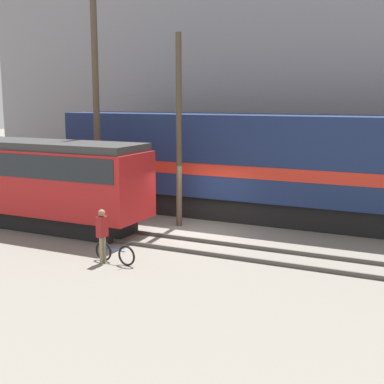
% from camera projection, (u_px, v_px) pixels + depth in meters
% --- Properties ---
extents(ground_plane, '(120.00, 120.00, 0.00)m').
position_uv_depth(ground_plane, '(197.00, 233.00, 21.06)').
color(ground_plane, slate).
extents(track_near, '(60.00, 1.50, 0.14)m').
position_uv_depth(track_near, '(174.00, 243.00, 19.33)').
color(track_near, '#47423D').
rests_on(track_near, ground).
extents(track_far, '(60.00, 1.50, 0.14)m').
position_uv_depth(track_far, '(230.00, 214.00, 24.07)').
color(track_far, '#47423D').
rests_on(track_far, ground).
extents(building_backdrop, '(34.82, 6.00, 13.83)m').
position_uv_depth(building_backdrop, '(280.00, 66.00, 29.00)').
color(building_backdrop, gray).
rests_on(building_backdrop, ground).
extents(freight_locomotive, '(20.13, 3.04, 5.14)m').
position_uv_depth(freight_locomotive, '(280.00, 166.00, 22.68)').
color(freight_locomotive, black).
rests_on(freight_locomotive, ground).
extents(streetcar, '(11.35, 2.54, 3.54)m').
position_uv_depth(streetcar, '(22.00, 177.00, 22.10)').
color(streetcar, black).
rests_on(streetcar, ground).
extents(bicycle, '(1.62, 0.44, 0.72)m').
position_uv_depth(bicycle, '(115.00, 253.00, 17.13)').
color(bicycle, black).
rests_on(bicycle, ground).
extents(person, '(0.26, 0.38, 1.76)m').
position_uv_depth(person, '(102.00, 230.00, 17.07)').
color(person, '#8C7A5B').
rests_on(person, ground).
extents(utility_pole_left, '(0.28, 0.28, 9.52)m').
position_uv_depth(utility_pole_left, '(96.00, 109.00, 23.16)').
color(utility_pole_left, '#4C3D2D').
rests_on(utility_pole_left, ground).
extents(utility_pole_center, '(0.24, 0.24, 7.78)m').
position_uv_depth(utility_pole_center, '(179.00, 132.00, 21.56)').
color(utility_pole_center, '#4C3D2D').
rests_on(utility_pole_center, ground).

